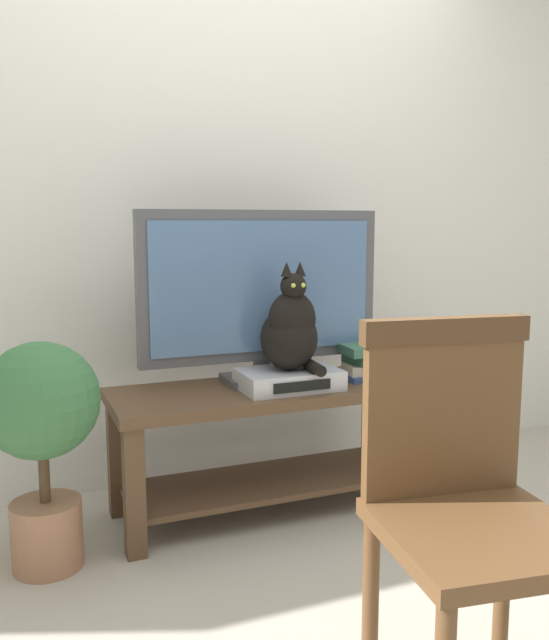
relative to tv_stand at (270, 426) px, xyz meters
The scene contains 9 objects.
ground_plane 0.73m from the tv_stand, 95.49° to the right, with size 12.00×12.00×0.00m, color #ADA393.
back_wall 1.17m from the tv_stand, 96.64° to the left, with size 7.00×0.12×2.80m, color silver.
tv_stand is the anchor object (origin of this frame).
tv 0.55m from the tv_stand, 89.99° to the left, with size 1.01×0.20×0.70m.
media_box 0.22m from the tv_stand, 47.67° to the right, with size 0.39×0.26×0.08m.
cat 0.41m from the tv_stand, 51.93° to the right, with size 0.22×0.29×0.43m.
wooden_chair 1.27m from the tv_stand, 91.22° to the right, with size 0.47×0.47×0.95m.
book_stack 0.50m from the tv_stand, ahead, with size 0.23×0.19×0.14m.
potted_plant 0.90m from the tv_stand, behind, with size 0.39×0.39×0.78m.
Camera 1 is at (-0.91, -1.80, 1.17)m, focal length 37.52 mm.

